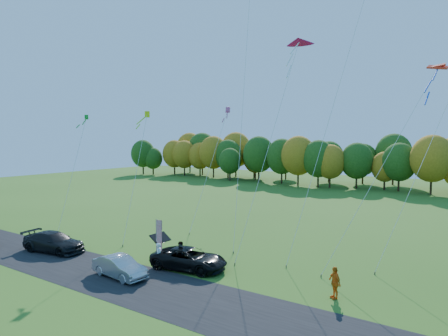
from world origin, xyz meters
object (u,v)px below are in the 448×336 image
Objects in this scene: black_suv at (189,259)px; person_east at (335,283)px; silver_sedan at (120,267)px; feather_flag at (158,237)px.

person_east is at bearing -95.51° from black_suv.
person_east reaches higher than silver_sedan.
silver_sedan is 1.24× the size of feather_flag.
person_east is (13.42, 4.68, 0.24)m from silver_sedan.
feather_flag reaches higher than black_suv.
silver_sedan is at bearing -121.59° from person_east.
black_suv is 10.55m from person_east.
feather_flag is at bearing -134.83° from person_east.
person_east is at bearing -66.02° from silver_sedan.
feather_flag is at bearing 95.45° from black_suv.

